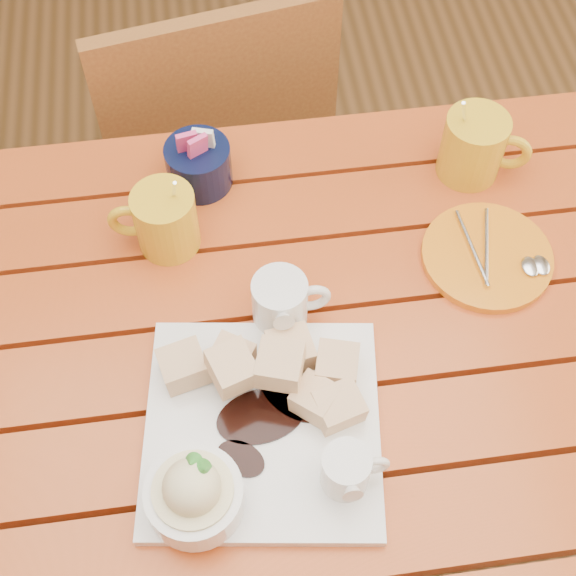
{
  "coord_description": "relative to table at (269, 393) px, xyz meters",
  "views": [
    {
      "loc": [
        -0.04,
        -0.47,
        1.64
      ],
      "look_at": [
        0.03,
        0.05,
        0.82
      ],
      "focal_mm": 50.0,
      "sensor_mm": 36.0,
      "label": 1
    }
  ],
  "objects": [
    {
      "name": "table",
      "position": [
        0.0,
        0.0,
        0.0
      ],
      "size": [
        1.2,
        0.79,
        0.75
      ],
      "color": "#973C13",
      "rests_on": "ground"
    },
    {
      "name": "orange_saucer",
      "position": [
        0.31,
        0.11,
        0.11
      ],
      "size": [
        0.18,
        0.18,
        0.02
      ],
      "rotation": [
        0.0,
        0.0,
        -0.12
      ],
      "color": "orange",
      "rests_on": "table"
    },
    {
      "name": "coffee_mug_left",
      "position": [
        -0.11,
        0.19,
        0.16
      ],
      "size": [
        0.12,
        0.08,
        0.14
      ],
      "rotation": [
        0.0,
        0.0,
        -0.12
      ],
      "color": "gold",
      "rests_on": "table"
    },
    {
      "name": "ground",
      "position": [
        0.0,
        -0.0,
        -0.64
      ],
      "size": [
        5.0,
        5.0,
        0.0
      ],
      "primitive_type": "plane",
      "color": "#523417",
      "rests_on": "ground"
    },
    {
      "name": "dessert_plate",
      "position": [
        -0.03,
        -0.12,
        0.14
      ],
      "size": [
        0.31,
        0.31,
        0.11
      ],
      "rotation": [
        0.0,
        0.0,
        -0.14
      ],
      "color": "white",
      "rests_on": "table"
    },
    {
      "name": "chair_far",
      "position": [
        -0.04,
        0.62,
        -0.16
      ],
      "size": [
        0.47,
        0.47,
        0.86
      ],
      "rotation": [
        0.0,
        0.0,
        3.33
      ],
      "color": "brown",
      "rests_on": "ground"
    },
    {
      "name": "cream_pitcher",
      "position": [
        0.02,
        0.05,
        0.15
      ],
      "size": [
        0.1,
        0.08,
        0.08
      ],
      "rotation": [
        0.0,
        0.0,
        0.03
      ],
      "color": "white",
      "rests_on": "table"
    },
    {
      "name": "sugar_caddy",
      "position": [
        -0.06,
        0.3,
        0.14
      ],
      "size": [
        0.09,
        0.09,
        0.1
      ],
      "color": "black",
      "rests_on": "table"
    },
    {
      "name": "coffee_mug_right",
      "position": [
        0.33,
        0.26,
        0.16
      ],
      "size": [
        0.12,
        0.09,
        0.15
      ],
      "rotation": [
        0.0,
        0.0,
        -0.36
      ],
      "color": "gold",
      "rests_on": "table"
    }
  ]
}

